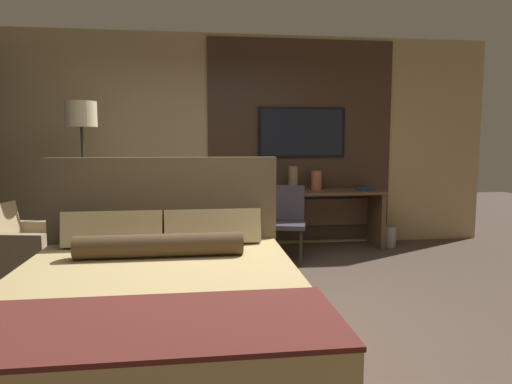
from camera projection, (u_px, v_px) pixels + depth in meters
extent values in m
plane|color=#4C3D33|center=(252.00, 317.00, 3.67)|extent=(16.00, 16.00, 0.00)
cube|color=tan|center=(228.00, 142.00, 6.08)|extent=(7.20, 0.06, 2.80)
cube|color=#3D2B1E|center=(301.00, 142.00, 6.16)|extent=(2.50, 0.03, 2.70)
cube|color=#33281E|center=(155.00, 353.00, 2.83)|extent=(1.80, 2.10, 0.22)
cube|color=tan|center=(154.00, 308.00, 2.80)|extent=(1.86, 2.16, 0.35)
cube|color=#56231E|center=(139.00, 324.00, 2.08)|extent=(1.88, 0.76, 0.02)
cube|color=brown|center=(165.00, 233.00, 3.87)|extent=(1.90, 0.08, 1.28)
cube|color=#C6B284|center=(114.00, 229.00, 3.67)|extent=(0.78, 0.23, 0.31)
cube|color=#C6B284|center=(213.00, 226.00, 3.78)|extent=(0.78, 0.23, 0.31)
cylinder|color=#4C3823|center=(160.00, 245.00, 3.32)|extent=(1.21, 0.17, 0.17)
cube|color=brown|center=(306.00, 192.00, 5.93)|extent=(2.00, 0.56, 0.03)
cube|color=brown|center=(231.00, 223.00, 5.85)|extent=(0.06, 0.50, 0.73)
cube|color=brown|center=(376.00, 219.00, 6.10)|extent=(0.06, 0.50, 0.73)
cube|color=brown|center=(301.00, 213.00, 6.22)|extent=(1.88, 0.02, 0.37)
cube|color=black|center=(302.00, 132.00, 6.11)|extent=(1.18, 0.04, 0.66)
cube|color=black|center=(302.00, 132.00, 6.09)|extent=(1.11, 0.01, 0.61)
cube|color=#38333D|center=(286.00, 225.00, 5.28)|extent=(0.55, 0.53, 0.05)
cube|color=#38333D|center=(287.00, 203.00, 5.44)|extent=(0.43, 0.21, 0.42)
cylinder|color=black|center=(269.00, 248.00, 5.17)|extent=(0.04, 0.04, 0.42)
cylinder|color=black|center=(300.00, 249.00, 5.12)|extent=(0.04, 0.04, 0.42)
cylinder|color=black|center=(272.00, 241.00, 5.50)|extent=(0.04, 0.04, 0.42)
cylinder|color=black|center=(302.00, 242.00, 5.45)|extent=(0.04, 0.04, 0.42)
cube|color=#998460|center=(27.00, 262.00, 4.54)|extent=(0.81, 0.68, 0.43)
cube|color=#998460|center=(7.00, 264.00, 4.21)|extent=(0.73, 0.23, 0.57)
cube|color=#998460|center=(44.00, 247.00, 4.86)|extent=(0.73, 0.23, 0.57)
cylinder|color=#282623|center=(87.00, 264.00, 5.21)|extent=(0.28, 0.28, 0.03)
cylinder|color=#332D28|center=(84.00, 195.00, 5.12)|extent=(0.03, 0.03, 1.61)
cylinder|color=beige|center=(81.00, 114.00, 5.02)|extent=(0.34, 0.34, 0.28)
cylinder|color=#B2563D|center=(316.00, 180.00, 6.07)|extent=(0.15, 0.15, 0.25)
cylinder|color=#846647|center=(293.00, 178.00, 5.97)|extent=(0.13, 0.13, 0.32)
cube|color=navy|center=(365.00, 189.00, 6.01)|extent=(0.26, 0.21, 0.03)
cylinder|color=gray|center=(388.00, 236.00, 6.11)|extent=(0.22, 0.22, 0.28)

